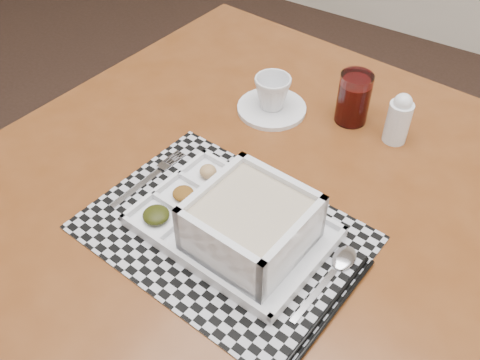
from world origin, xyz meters
name	(u,v)px	position (x,y,z in m)	size (l,w,h in m)	color
dining_table	(261,222)	(0.13, 0.29, 0.73)	(1.18, 1.18, 0.81)	#5A2B10
placemat	(223,232)	(0.13, 0.17, 0.81)	(0.46, 0.33, 0.00)	#ABABB3
serving_tray	(245,226)	(0.17, 0.17, 0.85)	(0.34, 0.25, 0.10)	silver
fork	(149,177)	(-0.06, 0.20, 0.81)	(0.04, 0.19, 0.00)	silver
spoon	(340,263)	(0.32, 0.21, 0.81)	(0.04, 0.18, 0.01)	silver
chopsticks	(331,311)	(0.35, 0.12, 0.82)	(0.04, 0.24, 0.01)	black
saucer	(272,108)	(0.02, 0.51, 0.81)	(0.15, 0.15, 0.01)	silver
cup	(272,93)	(0.02, 0.51, 0.85)	(0.08, 0.08, 0.07)	silver
juice_glass	(353,100)	(0.18, 0.57, 0.86)	(0.07, 0.07, 0.11)	white
creamer_bottle	(399,119)	(0.28, 0.56, 0.86)	(0.05, 0.05, 0.11)	silver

